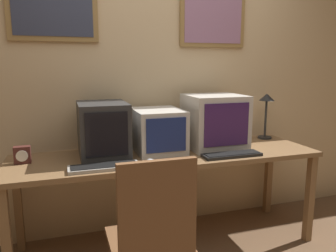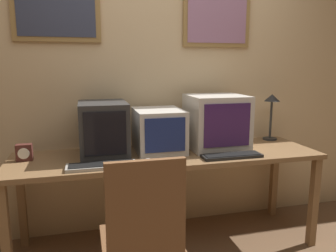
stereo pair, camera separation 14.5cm
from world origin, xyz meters
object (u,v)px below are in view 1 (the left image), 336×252
Objects in this scene: mouse_near_keyboard at (151,162)px; monitor_center at (158,130)px; keyboard_side at (232,155)px; desk_lamp at (266,105)px; monitor_left at (103,130)px; keyboard_main at (104,167)px; monitor_right at (214,121)px; desk_clock at (22,155)px.

monitor_center is at bearing 66.82° from mouse_near_keyboard.
desk_lamp reaches higher than keyboard_side.
keyboard_side is (0.90, -0.30, -0.19)m from monitor_left.
keyboard_main is 0.93m from keyboard_side.
mouse_near_keyboard is at bearing -49.90° from monitor_left.
desk_lamp is (1.48, 0.14, 0.11)m from monitor_left.
monitor_right is at bearing 18.11° from keyboard_main.
desk_lamp reaches higher than keyboard_main.
keyboard_side is at bearing -89.37° from monitor_right.
mouse_near_keyboard is (0.28, -0.33, -0.18)m from monitor_left.
mouse_near_keyboard is (-0.62, -0.02, 0.01)m from keyboard_side.
monitor_right is 0.61m from desk_lamp.
mouse_near_keyboard is at bearing -152.49° from monitor_right.
monitor_center is 0.99× the size of keyboard_side.
desk_lamp is (0.58, 0.45, 0.29)m from keyboard_side.
desk_lamp reaches higher than monitor_center.
monitor_left reaches higher than mouse_near_keyboard.
monitor_center is 3.73× the size of desk_clock.
desk_lamp is at bearing 16.56° from keyboard_main.
keyboard_main is 1.03× the size of keyboard_side.
mouse_near_keyboard is at bearing -113.18° from monitor_center.
monitor_left is at bearing 161.26° from keyboard_side.
monitor_right is 0.97× the size of keyboard_main.
keyboard_main is at bearing -96.57° from monitor_left.
mouse_near_keyboard is at bearing -158.73° from desk_lamp.
monitor_left is 0.89m from monitor_right.
desk_lamp is (1.06, 0.13, 0.14)m from monitor_center.
monitor_left is 1.00× the size of monitor_center.
keyboard_side is at bearing 0.31° from keyboard_main.
monitor_center is at bearing 146.18° from keyboard_side.
desk_clock reaches higher than keyboard_main.
desk_lamp is at bearing 37.42° from keyboard_side.
desk_clock is (-0.83, 0.31, 0.04)m from mouse_near_keyboard.
desk_lamp is at bearing 21.27° from mouse_near_keyboard.
monitor_right reaches higher than keyboard_main.
keyboard_main is at bearing -161.89° from monitor_right.
keyboard_main is at bearing -179.69° from keyboard_side.
monitor_right is 1.09× the size of desk_lamp.
keyboard_side is 0.62m from mouse_near_keyboard.
monitor_center is 0.58m from keyboard_main.
mouse_near_keyboard is at bearing -3.31° from keyboard_main.
monitor_center is 0.40m from mouse_near_keyboard.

